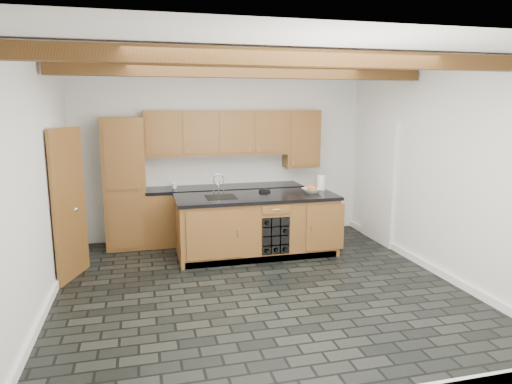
# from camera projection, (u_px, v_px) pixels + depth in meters

# --- Properties ---
(ground) EXTENTS (5.00, 5.00, 0.00)m
(ground) POSITION_uv_depth(u_px,v_px,m) (258.00, 287.00, 5.81)
(ground) COLOR black
(ground) RESTS_ON ground
(room_shell) EXTENTS (5.01, 5.00, 5.00)m
(room_shell) POSITION_uv_depth(u_px,v_px,m) (242.00, 163.00, 6.01)
(room_shell) COLOR white
(room_shell) RESTS_ON ground
(back_cabinetry) EXTENTS (3.65, 0.62, 2.20)m
(back_cabinetry) POSITION_uv_depth(u_px,v_px,m) (204.00, 184.00, 7.67)
(back_cabinetry) COLOR brown
(back_cabinetry) RESTS_ON ground
(island) EXTENTS (2.48, 0.96, 0.93)m
(island) POSITION_uv_depth(u_px,v_px,m) (257.00, 225.00, 7.02)
(island) COLOR brown
(island) RESTS_ON ground
(faucet) EXTENTS (0.45, 0.40, 0.34)m
(faucet) POSITION_uv_depth(u_px,v_px,m) (220.00, 194.00, 6.84)
(faucet) COLOR black
(faucet) RESTS_ON island
(kitchen_scale) EXTENTS (0.18, 0.12, 0.05)m
(kitchen_scale) POSITION_uv_depth(u_px,v_px,m) (265.00, 190.00, 7.22)
(kitchen_scale) COLOR black
(kitchen_scale) RESTS_ON island
(fruit_bowl) EXTENTS (0.35, 0.35, 0.07)m
(fruit_bowl) POSITION_uv_depth(u_px,v_px,m) (312.00, 190.00, 7.15)
(fruit_bowl) COLOR silver
(fruit_bowl) RESTS_ON island
(fruit_cluster) EXTENTS (0.16, 0.17, 0.07)m
(fruit_cluster) POSITION_uv_depth(u_px,v_px,m) (312.00, 188.00, 7.14)
(fruit_cluster) COLOR #AA1634
(fruit_cluster) RESTS_ON fruit_bowl
(paper_towel) EXTENTS (0.13, 0.13, 0.24)m
(paper_towel) POSITION_uv_depth(u_px,v_px,m) (321.00, 183.00, 7.35)
(paper_towel) COLOR white
(paper_towel) RESTS_ON island
(mug) EXTENTS (0.14, 0.14, 0.10)m
(mug) POSITION_uv_depth(u_px,v_px,m) (174.00, 186.00, 7.51)
(mug) COLOR white
(mug) RESTS_ON back_cabinetry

